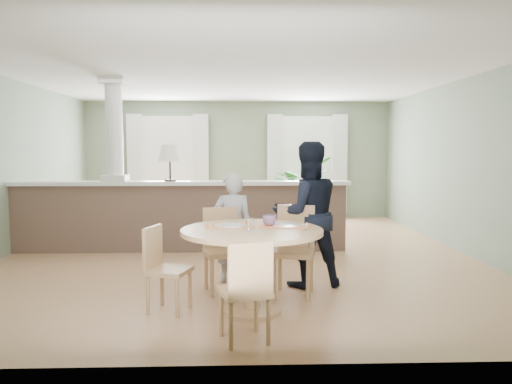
{
  "coord_description": "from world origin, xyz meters",
  "views": [
    {
      "loc": [
        0.03,
        -7.61,
        1.62
      ],
      "look_at": [
        0.25,
        -1.0,
        1.04
      ],
      "focal_mm": 35.0,
      "sensor_mm": 36.0,
      "label": 1
    }
  ],
  "objects_px": {
    "dining_table": "(252,246)",
    "chair_near": "(247,287)",
    "child_person": "(233,228)",
    "man_person": "(307,214)",
    "chair_far_man": "(294,245)",
    "houseplant": "(299,189)",
    "chair_far_boy": "(222,246)",
    "chair_side": "(163,265)",
    "sofa": "(197,211)"
  },
  "relations": [
    {
      "from": "dining_table",
      "to": "chair_near",
      "type": "distance_m",
      "value": 0.82
    },
    {
      "from": "child_person",
      "to": "man_person",
      "type": "xyz_separation_m",
      "value": [
        0.88,
        -0.19,
        0.19
      ]
    },
    {
      "from": "chair_far_man",
      "to": "man_person",
      "type": "bearing_deg",
      "value": 73.23
    },
    {
      "from": "houseplant",
      "to": "chair_far_boy",
      "type": "relative_size",
      "value": 1.55
    },
    {
      "from": "houseplant",
      "to": "man_person",
      "type": "height_order",
      "value": "man_person"
    },
    {
      "from": "child_person",
      "to": "chair_far_boy",
      "type": "bearing_deg",
      "value": 70.4
    },
    {
      "from": "houseplant",
      "to": "dining_table",
      "type": "xyz_separation_m",
      "value": [
        -1.18,
        -5.99,
        -0.06
      ]
    },
    {
      "from": "chair_far_man",
      "to": "chair_near",
      "type": "height_order",
      "value": "chair_far_man"
    },
    {
      "from": "dining_table",
      "to": "child_person",
      "type": "relative_size",
      "value": 1.04
    },
    {
      "from": "chair_near",
      "to": "child_person",
      "type": "height_order",
      "value": "child_person"
    },
    {
      "from": "dining_table",
      "to": "child_person",
      "type": "height_order",
      "value": "child_person"
    },
    {
      "from": "dining_table",
      "to": "chair_side",
      "type": "relative_size",
      "value": 1.63
    },
    {
      "from": "chair_far_boy",
      "to": "chair_far_man",
      "type": "bearing_deg",
      "value": -23.84
    },
    {
      "from": "chair_far_boy",
      "to": "chair_side",
      "type": "height_order",
      "value": "chair_far_boy"
    },
    {
      "from": "chair_far_man",
      "to": "chair_far_boy",
      "type": "bearing_deg",
      "value": -175.61
    },
    {
      "from": "chair_side",
      "to": "child_person",
      "type": "height_order",
      "value": "child_person"
    },
    {
      "from": "sofa",
      "to": "houseplant",
      "type": "xyz_separation_m",
      "value": [
        2.09,
        1.69,
        0.25
      ]
    },
    {
      "from": "child_person",
      "to": "man_person",
      "type": "distance_m",
      "value": 0.92
    },
    {
      "from": "chair_near",
      "to": "sofa",
      "type": "bearing_deg",
      "value": -96.94
    },
    {
      "from": "houseplant",
      "to": "child_person",
      "type": "height_order",
      "value": "houseplant"
    },
    {
      "from": "sofa",
      "to": "man_person",
      "type": "height_order",
      "value": "man_person"
    },
    {
      "from": "chair_near",
      "to": "child_person",
      "type": "bearing_deg",
      "value": -102.12
    },
    {
      "from": "chair_side",
      "to": "man_person",
      "type": "distance_m",
      "value": 1.83
    },
    {
      "from": "houseplant",
      "to": "chair_far_boy",
      "type": "bearing_deg",
      "value": -106.1
    },
    {
      "from": "sofa",
      "to": "chair_side",
      "type": "xyz_separation_m",
      "value": [
        0.01,
        -4.22,
        -0.01
      ]
    },
    {
      "from": "chair_near",
      "to": "dining_table",
      "type": "bearing_deg",
      "value": -111.2
    },
    {
      "from": "chair_far_boy",
      "to": "child_person",
      "type": "distance_m",
      "value": 0.4
    },
    {
      "from": "houseplant",
      "to": "chair_far_man",
      "type": "bearing_deg",
      "value": -97.42
    },
    {
      "from": "sofa",
      "to": "houseplant",
      "type": "distance_m",
      "value": 2.7
    },
    {
      "from": "houseplant",
      "to": "child_person",
      "type": "distance_m",
      "value": 5.05
    },
    {
      "from": "chair_near",
      "to": "chair_side",
      "type": "height_order",
      "value": "chair_near"
    },
    {
      "from": "chair_far_man",
      "to": "child_person",
      "type": "height_order",
      "value": "child_person"
    },
    {
      "from": "child_person",
      "to": "houseplant",
      "type": "bearing_deg",
      "value": -107.99
    },
    {
      "from": "man_person",
      "to": "sofa",
      "type": "bearing_deg",
      "value": -75.91
    },
    {
      "from": "houseplant",
      "to": "chair_side",
      "type": "height_order",
      "value": "houseplant"
    },
    {
      "from": "houseplant",
      "to": "chair_side",
      "type": "xyz_separation_m",
      "value": [
        -2.07,
        -5.91,
        -0.26
      ]
    },
    {
      "from": "sofa",
      "to": "chair_near",
      "type": "height_order",
      "value": "sofa"
    },
    {
      "from": "chair_far_man",
      "to": "chair_near",
      "type": "xyz_separation_m",
      "value": [
        -0.56,
        -1.44,
        -0.06
      ]
    },
    {
      "from": "chair_near",
      "to": "chair_side",
      "type": "bearing_deg",
      "value": -63.11
    },
    {
      "from": "chair_near",
      "to": "man_person",
      "type": "relative_size",
      "value": 0.51
    },
    {
      "from": "child_person",
      "to": "man_person",
      "type": "bearing_deg",
      "value": 166.02
    },
    {
      "from": "sofa",
      "to": "houseplant",
      "type": "height_order",
      "value": "houseplant"
    },
    {
      "from": "sofa",
      "to": "chair_side",
      "type": "bearing_deg",
      "value": -72.08
    },
    {
      "from": "dining_table",
      "to": "chair_side",
      "type": "height_order",
      "value": "dining_table"
    },
    {
      "from": "chair_near",
      "to": "chair_side",
      "type": "xyz_separation_m",
      "value": [
        -0.82,
        0.88,
        -0.01
      ]
    },
    {
      "from": "sofa",
      "to": "dining_table",
      "type": "xyz_separation_m",
      "value": [
        0.9,
        -4.3,
        0.19
      ]
    },
    {
      "from": "chair_far_man",
      "to": "chair_side",
      "type": "height_order",
      "value": "chair_far_man"
    },
    {
      "from": "dining_table",
      "to": "chair_far_boy",
      "type": "distance_m",
      "value": 0.86
    },
    {
      "from": "sofa",
      "to": "chair_far_man",
      "type": "bearing_deg",
      "value": -51.42
    },
    {
      "from": "houseplant",
      "to": "chair_far_boy",
      "type": "xyz_separation_m",
      "value": [
        -1.5,
        -5.21,
        -0.21
      ]
    }
  ]
}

